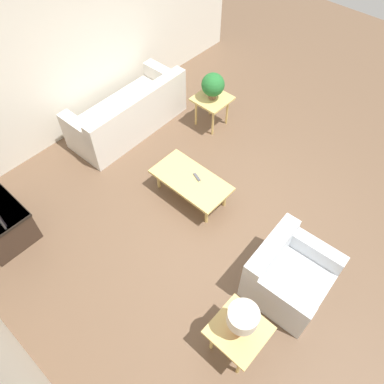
{
  "coord_description": "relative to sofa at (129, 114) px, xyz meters",
  "views": [
    {
      "loc": [
        -1.83,
        2.63,
        4.46
      ],
      "look_at": [
        0.26,
        0.34,
        0.55
      ],
      "focal_mm": 35.0,
      "sensor_mm": 36.0,
      "label": 1
    }
  ],
  "objects": [
    {
      "name": "ground_plane",
      "position": [
        -2.31,
        0.33,
        -0.31
      ],
      "size": [
        14.0,
        14.0,
        0.0
      ],
      "primitive_type": "plane",
      "color": "brown"
    },
    {
      "name": "wall_right",
      "position": [
        0.75,
        0.33,
        1.04
      ],
      "size": [
        0.12,
        7.2,
        2.7
      ],
      "color": "silver",
      "rests_on": "ground_plane"
    },
    {
      "name": "sofa",
      "position": [
        0.0,
        0.0,
        0.0
      ],
      "size": [
        0.9,
        2.08,
        0.82
      ],
      "rotation": [
        0.0,
        0.0,
        1.59
      ],
      "color": "silver",
      "rests_on": "ground_plane"
    },
    {
      "name": "armchair",
      "position": [
        -3.63,
        0.7,
        -0.01
      ],
      "size": [
        0.9,
        0.97,
        0.76
      ],
      "rotation": [
        0.0,
        0.0,
        -1.52
      ],
      "color": "silver",
      "rests_on": "ground_plane"
    },
    {
      "name": "coffee_table",
      "position": [
        -1.79,
        0.41,
        0.02
      ],
      "size": [
        1.16,
        0.6,
        0.38
      ],
      "color": "tan",
      "rests_on": "ground_plane"
    },
    {
      "name": "side_table_plant",
      "position": [
        -0.95,
        -1.04,
        0.16
      ],
      "size": [
        0.56,
        0.56,
        0.56
      ],
      "color": "tan",
      "rests_on": "ground_plane"
    },
    {
      "name": "side_table_lamp",
      "position": [
        -3.64,
        1.69,
        0.16
      ],
      "size": [
        0.56,
        0.56,
        0.56
      ],
      "color": "tan",
      "rests_on": "ground_plane"
    },
    {
      "name": "potted_plant",
      "position": [
        -0.95,
        -1.04,
        0.5
      ],
      "size": [
        0.38,
        0.38,
        0.45
      ],
      "color": "brown",
      "rests_on": "side_table_plant"
    },
    {
      "name": "table_lamp",
      "position": [
        -3.64,
        1.69,
        0.57
      ],
      "size": [
        0.31,
        0.31,
        0.46
      ],
      "color": "red",
      "rests_on": "side_table_lamp"
    },
    {
      "name": "remote_control",
      "position": [
        -1.83,
        0.33,
        0.08
      ],
      "size": [
        0.16,
        0.09,
        0.02
      ],
      "color": "#4C4C51",
      "rests_on": "coffee_table"
    }
  ]
}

